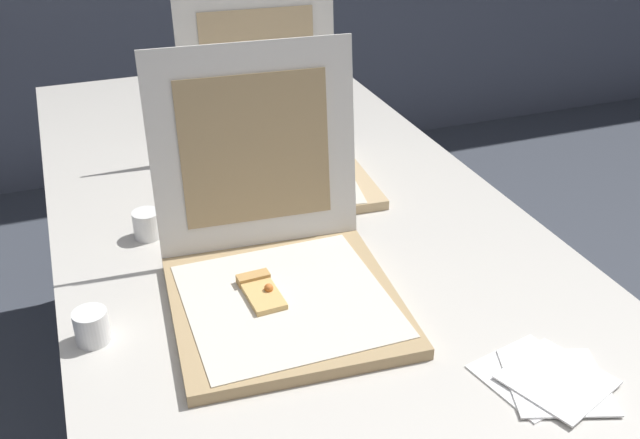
% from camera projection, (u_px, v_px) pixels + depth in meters
% --- Properties ---
extents(table, '(0.97, 2.10, 0.75)m').
position_uv_depth(table, '(287.00, 230.00, 1.59)').
color(table, beige).
rests_on(table, ground).
extents(pizza_box_front, '(0.42, 0.48, 0.41)m').
position_uv_depth(pizza_box_front, '(278.00, 267.00, 1.27)').
color(pizza_box_front, tan).
rests_on(pizza_box_front, table).
extents(pizza_box_middle, '(0.42, 0.45, 0.41)m').
position_uv_depth(pizza_box_middle, '(276.00, 152.00, 1.70)').
color(pizza_box_middle, tan).
rests_on(pizza_box_middle, table).
extents(cup_white_near_left, '(0.06, 0.06, 0.06)m').
position_uv_depth(cup_white_near_left, '(92.00, 326.00, 1.17)').
color(cup_white_near_left, white).
rests_on(cup_white_near_left, table).
extents(cup_white_mid, '(0.06, 0.06, 0.06)m').
position_uv_depth(cup_white_mid, '(147.00, 224.00, 1.46)').
color(cup_white_mid, white).
rests_on(cup_white_mid, table).
extents(napkin_pile, '(0.21, 0.21, 0.01)m').
position_uv_depth(napkin_pile, '(548.00, 379.00, 1.10)').
color(napkin_pile, white).
rests_on(napkin_pile, table).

